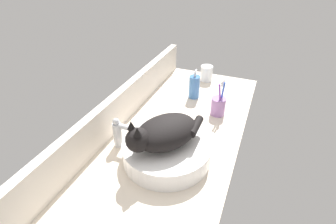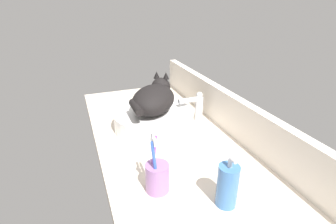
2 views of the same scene
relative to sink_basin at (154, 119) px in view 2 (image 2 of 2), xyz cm
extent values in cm
cube|color=beige|center=(15.86, 2.73, -5.78)|extent=(137.59, 56.68, 4.00)
cube|color=silver|center=(15.86, 29.27, 4.28)|extent=(137.59, 3.60, 16.11)
cylinder|color=white|center=(0.00, 0.00, 0.00)|extent=(34.21, 34.21, 7.56)
ellipsoid|color=black|center=(0.00, 0.00, 9.28)|extent=(30.23, 28.12, 11.00)
sphere|color=black|center=(-9.82, 6.68, 10.78)|extent=(8.80, 8.80, 8.80)
cone|color=black|center=(-11.88, 5.42, 16.18)|extent=(2.80, 2.80, 3.20)
cone|color=black|center=(-9.41, 9.06, 16.18)|extent=(2.80, 2.80, 3.20)
cylinder|color=black|center=(6.64, -9.14, 9.78)|extent=(11.01, 3.23, 3.20)
cylinder|color=silver|center=(-0.14, 21.61, 1.72)|extent=(3.60, 3.60, 11.00)
cylinder|color=silver|center=(-0.11, 16.61, 6.62)|extent=(2.26, 10.01, 2.20)
sphere|color=silver|center=(-0.14, 21.61, 8.42)|extent=(2.80, 2.80, 2.80)
cylinder|color=#3F72B2|center=(50.93, 4.61, 2.45)|extent=(5.80, 5.80, 12.46)
cylinder|color=silver|center=(50.93, 4.61, 10.08)|extent=(1.20, 1.20, 2.80)
cylinder|color=silver|center=(52.13, 4.61, 11.48)|extent=(2.20, 1.00, 1.00)
cylinder|color=#996BA8|center=(38.94, -11.34, 0.69)|extent=(7.02, 7.02, 8.93)
cylinder|color=purple|center=(37.76, -12.09, 5.12)|extent=(2.26, 3.02, 17.00)
cube|color=white|center=(37.76, -12.09, 13.62)|extent=(1.39, 1.09, 2.57)
cylinder|color=blue|center=(40.31, -12.29, 5.12)|extent=(1.84, 2.24, 17.04)
cube|color=white|center=(40.31, -12.29, 13.62)|extent=(1.33, 0.99, 2.52)
camera|label=1|loc=(-71.33, -29.31, 67.80)|focal=28.00mm
camera|label=2|loc=(97.87, -30.00, 49.42)|focal=28.00mm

